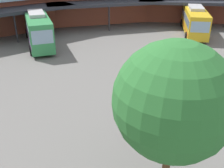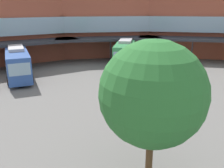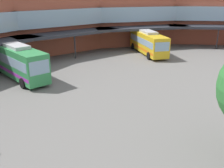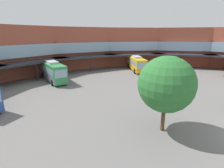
% 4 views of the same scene
% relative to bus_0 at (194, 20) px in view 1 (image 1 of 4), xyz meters
% --- Properties ---
extents(station_building, '(86.53, 49.64, 10.72)m').
position_rel_bus_0_xyz_m(station_building, '(-20.79, 0.26, 3.54)').
color(station_building, '#9E4C38').
rests_on(station_building, ground).
extents(bus_0, '(9.45, 9.24, 3.65)m').
position_rel_bus_0_xyz_m(bus_0, '(0.00, 0.00, 0.00)').
color(bus_0, gold).
rests_on(bus_0, ground).
extents(bus_2, '(5.58, 10.66, 3.93)m').
position_rel_bus_0_xyz_m(bus_2, '(-18.99, 7.99, 0.14)').
color(bus_2, '#338C4C').
rests_on(bus_2, ground).
extents(plaza_tree, '(5.12, 5.12, 7.18)m').
position_rel_bus_0_xyz_m(plaza_tree, '(-23.32, -16.31, 2.76)').
color(plaza_tree, brown).
rests_on(plaza_tree, ground).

